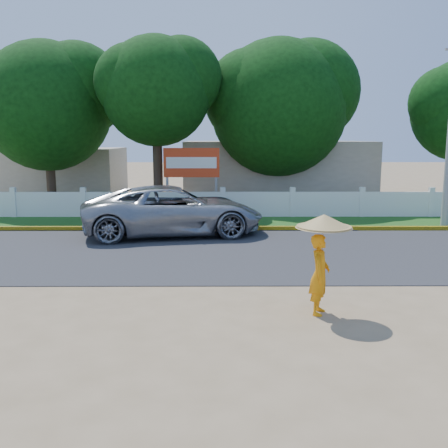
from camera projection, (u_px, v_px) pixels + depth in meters
name	position (u px, v px, depth m)	size (l,w,h in m)	color
ground	(225.00, 300.00, 10.56)	(120.00, 120.00, 0.00)	#9E8460
road	(224.00, 252.00, 15.00)	(60.00, 7.00, 0.02)	#38383A
grass_verge	(223.00, 222.00, 20.17)	(60.00, 3.50, 0.03)	#2D601E
curb	(223.00, 228.00, 18.48)	(40.00, 0.18, 0.16)	yellow
fence	(223.00, 205.00, 21.50)	(40.00, 0.10, 1.10)	silver
building_near	(276.00, 170.00, 28.04)	(10.00, 6.00, 3.20)	#B7AD99
building_far	(51.00, 172.00, 28.99)	(8.00, 5.00, 2.80)	#B7AD99
vehicle	(173.00, 210.00, 17.57)	(2.90, 6.28, 1.75)	#95979C
monk_with_parasol	(322.00, 250.00, 9.57)	(1.08, 1.08, 1.97)	orange
billboard	(191.00, 166.00, 22.30)	(2.50, 0.13, 2.95)	gray
tree_row	(274.00, 104.00, 23.83)	(29.00, 8.05, 8.23)	#473828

